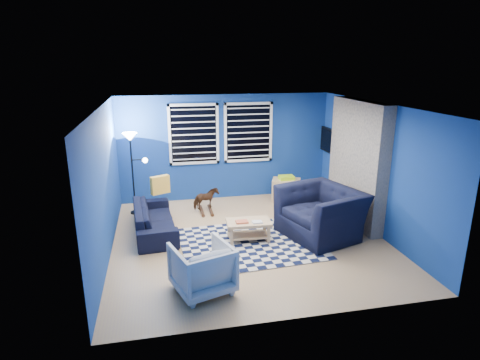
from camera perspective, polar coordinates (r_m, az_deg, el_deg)
The scene contains 18 objects.
floor at distance 7.67m, azimuth 1.26°, elevation -8.40°, with size 5.00×5.00×0.00m, color tan.
ceiling at distance 6.99m, azimuth 1.39°, elevation 10.52°, with size 5.00×5.00×0.00m, color white.
wall_back at distance 9.61m, azimuth -2.07°, elevation 4.64°, with size 5.00×5.00×0.00m, color navy.
wall_left at distance 7.11m, azimuth -18.71°, elevation -0.55°, with size 5.00×5.00×0.00m, color navy.
wall_right at distance 8.15m, azimuth 18.71°, elevation 1.58°, with size 5.00×5.00×0.00m, color navy.
fireplace at distance 8.52m, azimuth 16.19°, elevation 2.05°, with size 0.65×2.00×2.50m.
window_left at distance 9.41m, azimuth -6.58°, elevation 6.46°, with size 1.17×0.06×1.42m.
window_right at distance 9.61m, azimuth 1.21°, elevation 6.78°, with size 1.17×0.06×1.42m.
tv at distance 9.82m, azimuth 12.71°, elevation 5.40°, with size 0.07×1.00×0.58m.
rug at distance 7.49m, azimuth 1.42°, elevation -8.98°, with size 2.50×2.00×0.02m, color black.
sofa at distance 8.03m, azimuth -12.09°, elevation -5.45°, with size 0.74×1.88×0.55m, color black.
armchair_big at distance 7.80m, azimuth 11.41°, elevation -4.60°, with size 1.25×1.43×0.93m, color black.
armchair_bent at distance 5.95m, azimuth -5.40°, elevation -12.36°, with size 0.78×0.81×0.73m, color gray.
rocking_horse at distance 8.89m, azimuth -4.87°, elevation -2.71°, with size 0.56×0.26×0.48m, color #482E17.
coffee_table at distance 7.51m, azimuth 1.21°, elevation -6.60°, with size 0.84×0.51×0.41m.
cabinet at distance 9.62m, azimuth 6.57°, elevation -1.42°, with size 0.77×0.64×0.63m.
floor_lamp at distance 8.80m, azimuth -15.16°, elevation 4.39°, with size 0.49×0.30×1.79m.
throw_pillow at distance 8.57m, azimuth -11.29°, elevation -0.68°, with size 0.40×0.12×0.38m, color gold.
Camera 1 is at (-1.58, -6.76, 3.24)m, focal length 30.00 mm.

